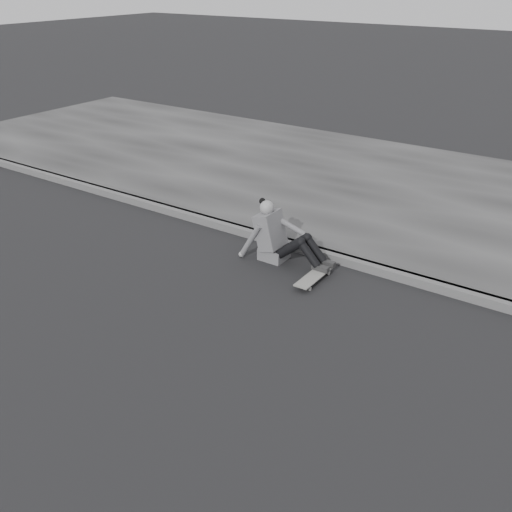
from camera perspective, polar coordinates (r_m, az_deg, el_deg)
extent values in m
plane|color=black|center=(5.88, 5.22, -12.67)|extent=(80.00, 80.00, 0.00)
cube|color=#515151|center=(7.85, 14.59, -2.02)|extent=(24.00, 0.16, 0.12)
cube|color=#353535|center=(10.52, 20.53, 4.61)|extent=(24.00, 6.00, 0.12)
cylinder|color=gray|center=(7.48, 4.38, -2.95)|extent=(0.03, 0.05, 0.05)
cylinder|color=gray|center=(7.42, 5.38, -3.27)|extent=(0.03, 0.05, 0.05)
cylinder|color=gray|center=(7.88, 6.29, -1.40)|extent=(0.03, 0.05, 0.05)
cylinder|color=gray|center=(7.82, 7.26, -1.68)|extent=(0.03, 0.05, 0.05)
cube|color=#29292B|center=(7.43, 4.89, -2.92)|extent=(0.16, 0.04, 0.03)
cube|color=#29292B|center=(7.84, 6.79, -1.36)|extent=(0.16, 0.04, 0.03)
cube|color=slate|center=(7.62, 5.87, -1.96)|extent=(0.20, 0.78, 0.02)
cube|color=#58585B|center=(8.16, 1.82, 0.31)|extent=(0.36, 0.34, 0.18)
cube|color=#58585B|center=(8.05, 1.43, 2.60)|extent=(0.37, 0.40, 0.57)
cube|color=#58585B|center=(8.07, 0.67, 3.59)|extent=(0.14, 0.30, 0.20)
cylinder|color=gray|center=(7.98, 1.15, 4.26)|extent=(0.09, 0.09, 0.08)
sphere|color=gray|center=(7.95, 1.10, 4.87)|extent=(0.20, 0.20, 0.20)
sphere|color=black|center=(7.99, 0.64, 5.52)|extent=(0.09, 0.09, 0.09)
cylinder|color=black|center=(7.86, 3.42, 0.77)|extent=(0.43, 0.13, 0.39)
cylinder|color=black|center=(8.00, 4.09, 1.23)|extent=(0.43, 0.13, 0.39)
cylinder|color=black|center=(7.73, 5.32, 0.18)|extent=(0.35, 0.11, 0.36)
cylinder|color=black|center=(7.87, 5.96, 0.67)|extent=(0.35, 0.11, 0.36)
sphere|color=black|center=(7.73, 4.49, 1.36)|extent=(0.13, 0.13, 0.13)
sphere|color=black|center=(7.87, 5.15, 1.83)|extent=(0.13, 0.13, 0.13)
cube|color=#282828|center=(7.73, 6.46, -1.20)|extent=(0.24, 0.08, 0.07)
cube|color=#282828|center=(7.87, 7.09, -0.69)|extent=(0.24, 0.08, 0.07)
cylinder|color=#58585B|center=(8.05, -0.59, 1.52)|extent=(0.38, 0.08, 0.58)
sphere|color=gray|center=(8.23, -1.48, 0.17)|extent=(0.08, 0.08, 0.08)
cylinder|color=#58585B|center=(8.04, 3.50, 2.98)|extent=(0.48, 0.08, 0.21)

